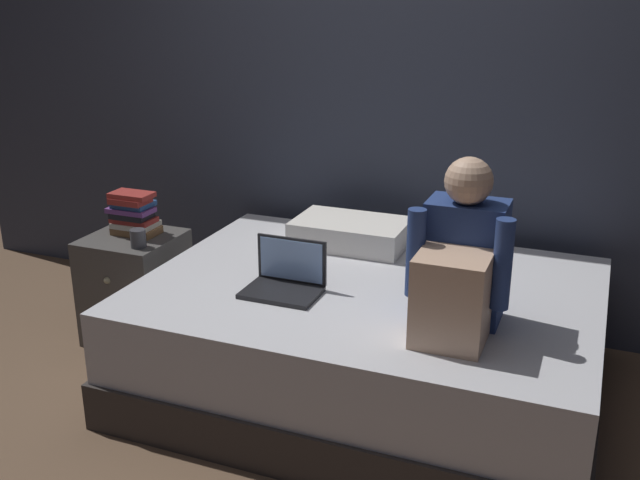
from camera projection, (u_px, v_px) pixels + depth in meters
The scene contains 9 objects.
ground_plane at pixel (302, 414), 3.21m from camera, with size 8.00×8.00×0.00m, color brown.
wall_back at pixel (391, 71), 3.82m from camera, with size 5.60×0.10×2.70m, color #383D4C.
bed at pixel (368, 339), 3.32m from camera, with size 2.00×1.50×0.53m.
nightstand at pixel (136, 287), 3.83m from camera, with size 0.44×0.46×0.56m.
person_sitting at pixel (460, 266), 2.74m from camera, with size 0.39×0.44×0.66m.
laptop at pixel (286, 279), 3.14m from camera, with size 0.32×0.23×0.22m.
pillow at pixel (351, 233), 3.69m from camera, with size 0.56×0.36×0.13m, color silver.
book_stack at pixel (133, 214), 3.74m from camera, with size 0.24×0.17×0.22m.
mug at pixel (138, 238), 3.57m from camera, with size 0.08×0.08×0.09m, color #3D3D42.
Camera 1 is at (1.11, -2.55, 1.78)m, focal length 41.21 mm.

